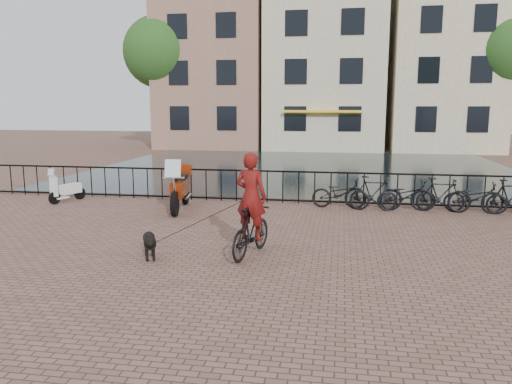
% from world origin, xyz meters
% --- Properties ---
extents(ground, '(100.00, 100.00, 0.00)m').
position_xyz_m(ground, '(0.00, 0.00, 0.00)').
color(ground, brown).
rests_on(ground, ground).
extents(canal_water, '(20.00, 20.00, 0.00)m').
position_xyz_m(canal_water, '(0.00, 17.30, 0.00)').
color(canal_water, black).
rests_on(canal_water, ground).
extents(railing, '(20.00, 0.05, 1.02)m').
position_xyz_m(railing, '(0.00, 8.00, 0.50)').
color(railing, black).
rests_on(railing, ground).
extents(canal_house_left, '(7.50, 9.00, 12.80)m').
position_xyz_m(canal_house_left, '(-7.50, 30.00, 6.40)').
color(canal_house_left, '#83634C').
rests_on(canal_house_left, ground).
extents(canal_house_mid, '(8.00, 9.50, 11.80)m').
position_xyz_m(canal_house_mid, '(0.50, 30.00, 5.90)').
color(canal_house_mid, '#BCAF8E').
rests_on(canal_house_mid, ground).
extents(canal_house_right, '(7.00, 9.00, 13.30)m').
position_xyz_m(canal_house_right, '(8.50, 30.00, 6.65)').
color(canal_house_right, tan).
rests_on(canal_house_right, ground).
extents(tree_far_left, '(5.04, 5.04, 9.27)m').
position_xyz_m(tree_far_left, '(-11.00, 27.00, 6.73)').
color(tree_far_left, black).
rests_on(tree_far_left, ground).
extents(tree_far_right, '(4.76, 4.76, 8.76)m').
position_xyz_m(tree_far_right, '(12.00, 27.00, 6.35)').
color(tree_far_right, black).
rests_on(tree_far_right, ground).
extents(cyclist, '(0.94, 1.89, 2.48)m').
position_xyz_m(cyclist, '(0.02, 2.27, 0.94)').
color(cyclist, black).
rests_on(cyclist, ground).
extents(dog, '(0.61, 0.90, 0.58)m').
position_xyz_m(dog, '(-1.95, 1.74, 0.29)').
color(dog, black).
rests_on(dog, ground).
extents(motorcycle, '(0.85, 2.34, 1.63)m').
position_xyz_m(motorcycle, '(-2.84, 6.40, 0.82)').
color(motorcycle, maroon).
rests_on(motorcycle, ground).
extents(scooter, '(0.78, 1.28, 1.15)m').
position_xyz_m(scooter, '(-6.83, 7.03, 0.57)').
color(scooter, white).
rests_on(scooter, ground).
extents(parked_bike_0, '(1.79, 0.86, 0.90)m').
position_xyz_m(parked_bike_0, '(1.80, 7.40, 0.45)').
color(parked_bike_0, black).
rests_on(parked_bike_0, ground).
extents(parked_bike_1, '(1.68, 0.55, 1.00)m').
position_xyz_m(parked_bike_1, '(2.75, 7.40, 0.50)').
color(parked_bike_1, black).
rests_on(parked_bike_1, ground).
extents(parked_bike_2, '(1.79, 0.85, 0.90)m').
position_xyz_m(parked_bike_2, '(3.70, 7.40, 0.45)').
color(parked_bike_2, black).
rests_on(parked_bike_2, ground).
extents(parked_bike_3, '(1.70, 0.61, 1.00)m').
position_xyz_m(parked_bike_3, '(4.65, 7.40, 0.50)').
color(parked_bike_3, black).
rests_on(parked_bike_3, ground).
extents(parked_bike_4, '(1.77, 0.78, 0.90)m').
position_xyz_m(parked_bike_4, '(5.60, 7.40, 0.45)').
color(parked_bike_4, black).
rests_on(parked_bike_4, ground).
extents(parked_bike_5, '(1.70, 0.65, 1.00)m').
position_xyz_m(parked_bike_5, '(6.55, 7.40, 0.50)').
color(parked_bike_5, black).
rests_on(parked_bike_5, ground).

